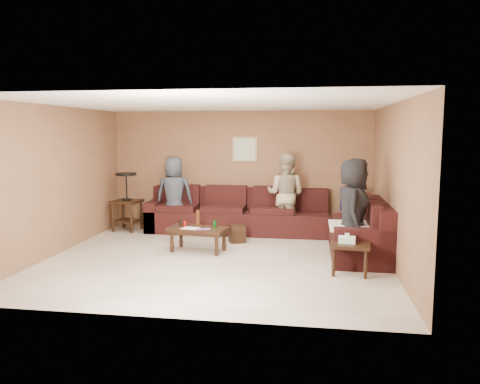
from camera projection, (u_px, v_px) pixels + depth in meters
The scene contains 10 objects.
room at pixel (216, 157), 7.44m from camera, with size 5.60×5.50×2.50m.
sectional_sofa at pixel (274, 223), 8.97m from camera, with size 4.65×2.90×0.97m.
coffee_table at pixel (198, 231), 8.09m from camera, with size 1.08×0.66×0.70m.
end_table_left at pixel (127, 201), 9.77m from camera, with size 0.59×0.59×1.22m.
side_table_right at pixel (350, 247), 6.77m from camera, with size 0.60×0.51×0.61m.
waste_bin at pixel (237, 233), 8.79m from camera, with size 0.28×0.28×0.33m, color black.
wall_art at pixel (245, 149), 9.84m from camera, with size 0.52×0.04×0.52m.
person_left at pixel (174, 194), 9.67m from camera, with size 0.76×0.50×1.56m, color #343B48.
person_middle at pixel (285, 194), 9.36m from camera, with size 0.80×0.62×1.65m, color tan.
person_right at pixel (353, 211), 7.36m from camera, with size 0.81×0.53×1.66m, color black.
Camera 1 is at (1.51, -7.30, 2.06)m, focal length 35.00 mm.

